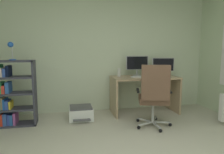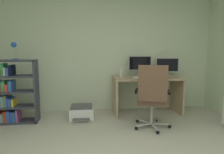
% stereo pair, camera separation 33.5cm
% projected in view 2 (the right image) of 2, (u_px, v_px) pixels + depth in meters
% --- Properties ---
extents(wall_back, '(4.74, 0.10, 2.60)m').
position_uv_depth(wall_back, '(103.00, 50.00, 4.37)').
color(wall_back, beige).
rests_on(wall_back, ground).
extents(desk, '(1.34, 0.67, 0.76)m').
position_uv_depth(desk, '(147.00, 87.00, 4.15)').
color(desk, tan).
rests_on(desk, ground).
extents(monitor_main, '(0.49, 0.18, 0.42)m').
position_uv_depth(monitor_main, '(140.00, 64.00, 4.26)').
color(monitor_main, '#B2B5B7').
rests_on(monitor_main, desk).
extents(monitor_secondary, '(0.48, 0.18, 0.38)m').
position_uv_depth(monitor_secondary, '(167.00, 66.00, 4.33)').
color(monitor_secondary, '#B2B5B7').
rests_on(monitor_secondary, desk).
extents(keyboard, '(0.34, 0.13, 0.02)m').
position_uv_depth(keyboard, '(141.00, 77.00, 4.05)').
color(keyboard, silver).
rests_on(keyboard, desk).
extents(computer_mouse, '(0.07, 0.11, 0.03)m').
position_uv_depth(computer_mouse, '(154.00, 76.00, 4.11)').
color(computer_mouse, black).
rests_on(computer_mouse, desk).
extents(desktop_speaker, '(0.07, 0.07, 0.17)m').
position_uv_depth(desktop_speaker, '(121.00, 72.00, 4.19)').
color(desktop_speaker, silver).
rests_on(desktop_speaker, desk).
extents(office_chair, '(0.63, 0.64, 1.07)m').
position_uv_depth(office_chair, '(152.00, 95.00, 3.28)').
color(office_chair, '#B7BABC').
rests_on(office_chair, ground).
extents(bookshelf, '(0.71, 0.29, 1.13)m').
position_uv_depth(bookshelf, '(13.00, 93.00, 3.62)').
color(bookshelf, '#373644').
rests_on(bookshelf, ground).
extents(desk_lamp, '(0.12, 0.11, 0.30)m').
position_uv_depth(desk_lamp, '(14.00, 48.00, 3.52)').
color(desk_lamp, '#1E51B4').
rests_on(desk_lamp, bookshelf).
extents(printer, '(0.44, 0.52, 0.24)m').
position_uv_depth(printer, '(82.00, 112.00, 3.91)').
color(printer, white).
rests_on(printer, ground).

